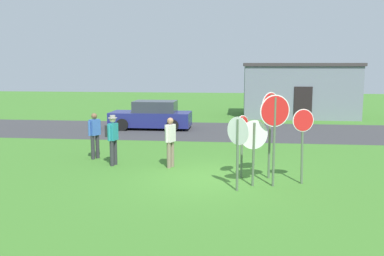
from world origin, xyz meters
TOP-DOWN VIEW (x-y plane):
  - ground_plane at (0.00, 0.00)m, footprint 80.00×80.00m
  - street_asphalt at (0.00, 9.44)m, footprint 60.00×6.40m
  - building_background at (4.72, 16.47)m, footprint 7.37×4.52m
  - parked_car_on_street at (-3.86, 9.90)m, footprint 4.30×2.02m
  - stop_sign_nearest at (1.77, 0.28)m, footprint 0.55×0.64m
  - stop_sign_tallest at (0.94, 0.24)m, footprint 0.39×0.52m
  - stop_sign_leaning_right at (0.82, -1.13)m, footprint 0.58×0.53m
  - stop_sign_center_cluster at (1.84, -0.58)m, footprint 0.84×0.35m
  - stop_sign_far_back at (2.67, -0.18)m, footprint 0.63×0.26m
  - stop_sign_leaning_left at (1.27, -0.65)m, footprint 0.79×0.33m
  - person_holding_notes at (-3.45, 1.42)m, footprint 0.42×0.56m
  - person_in_dark_shirt at (-4.40, 2.33)m, footprint 0.37×0.51m
  - person_in_teal at (-1.44, 1.34)m, footprint 0.33×0.54m

SIDE VIEW (x-z plane):
  - ground_plane at x=0.00m, z-range 0.00..0.00m
  - street_asphalt at x=0.00m, z-range 0.00..0.01m
  - parked_car_on_street at x=-3.86m, z-range -0.07..1.44m
  - person_in_dark_shirt at x=-4.40m, z-range 0.11..1.80m
  - person_in_teal at x=-1.44m, z-range 0.11..1.80m
  - person_holding_notes at x=-3.45m, z-range 0.14..1.88m
  - stop_sign_tallest at x=0.94m, z-range 0.33..2.26m
  - stop_sign_leaning_left at x=1.27m, z-range 0.34..2.25m
  - stop_sign_leaning_right at x=0.82m, z-range 0.37..2.42m
  - stop_sign_far_back at x=2.67m, z-range 0.37..2.56m
  - building_background at x=4.72m, z-range 0.01..3.54m
  - stop_sign_nearest at x=1.77m, z-range 0.50..3.14m
  - stop_sign_center_cluster at x=1.84m, z-range 0.52..3.13m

